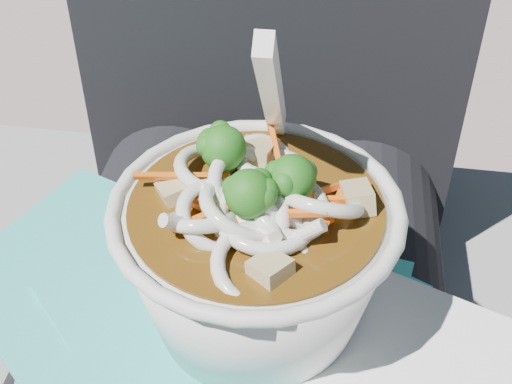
# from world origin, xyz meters

# --- Properties ---
(person_body) EXTENTS (0.34, 0.94, 1.00)m
(person_body) POSITION_xyz_m (0.00, 0.09, 0.55)
(person_body) COLOR black
(person_body) RESTS_ON ground
(plastic_bag) EXTENTS (0.35, 0.31, 0.02)m
(plastic_bag) POSITION_xyz_m (-0.02, -0.01, 0.61)
(plastic_bag) COLOR #2DBCB4
(plastic_bag) RESTS_ON lap
(udon_bowl) EXTENTS (0.19, 0.19, 0.20)m
(udon_bowl) POSITION_xyz_m (0.02, 0.00, 0.68)
(udon_bowl) COLOR silver
(udon_bowl) RESTS_ON plastic_bag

